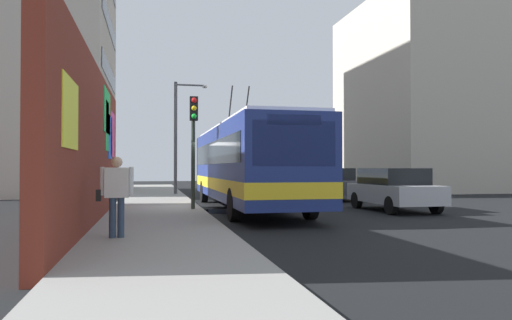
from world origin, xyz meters
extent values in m
plane|color=black|center=(0.00, 0.00, 0.00)|extent=(80.00, 80.00, 0.00)
cube|color=gray|center=(0.00, 1.60, 0.07)|extent=(48.00, 3.20, 0.15)
cube|color=maroon|center=(-4.41, 3.35, 2.15)|extent=(13.18, 0.30, 4.30)
cube|color=yellow|center=(-8.96, 3.19, 2.55)|extent=(1.65, 0.02, 1.23)
cube|color=green|center=(-1.84, 3.19, 2.94)|extent=(1.06, 0.02, 1.60)
cube|color=green|center=(-1.84, 3.19, 3.40)|extent=(2.19, 0.02, 1.40)
cube|color=#F2338C|center=(0.46, 3.19, 2.82)|extent=(1.59, 0.02, 1.63)
cube|color=blue|center=(-0.64, 3.19, 2.66)|extent=(1.36, 0.02, 1.50)
cube|color=#B2A899|center=(13.74, 9.20, 10.05)|extent=(11.55, 9.56, 20.10)
cube|color=black|center=(13.74, 4.40, 4.40)|extent=(9.82, 0.04, 1.10)
cube|color=black|center=(13.74, 4.40, 7.60)|extent=(9.82, 0.04, 1.10)
cube|color=black|center=(13.74, 4.40, 10.80)|extent=(9.82, 0.04, 1.10)
cube|color=#B2A899|center=(13.34, -17.00, 6.76)|extent=(12.08, 7.81, 13.51)
cube|color=black|center=(13.34, -20.93, 4.40)|extent=(10.27, 0.04, 1.10)
cube|color=black|center=(13.34, -20.93, 7.60)|extent=(10.27, 0.04, 1.10)
cube|color=black|center=(13.34, -20.93, 10.80)|extent=(10.27, 0.04, 1.10)
cube|color=navy|center=(0.15, -1.80, 1.77)|extent=(12.48, 2.63, 2.63)
cube|color=silver|center=(0.15, -1.80, 3.14)|extent=(11.98, 2.42, 0.12)
cube|color=yellow|center=(0.15, -1.80, 1.00)|extent=(12.50, 2.65, 0.44)
cube|color=black|center=(-6.07, -1.80, 2.23)|extent=(0.04, 2.23, 1.19)
cube|color=black|center=(0.15, -1.80, 2.16)|extent=(11.48, 2.66, 0.84)
cube|color=orange|center=(-6.06, -1.80, 2.83)|extent=(0.06, 1.44, 0.28)
cylinder|color=black|center=(2.02, -2.15, 3.98)|extent=(1.43, 0.06, 2.00)
cylinder|color=black|center=(2.02, -1.45, 3.98)|extent=(1.43, 0.06, 2.00)
cylinder|color=black|center=(-3.85, -2.99, 0.50)|extent=(1.00, 0.28, 1.00)
cylinder|color=black|center=(-3.85, -0.61, 0.50)|extent=(1.00, 0.28, 1.00)
cylinder|color=black|center=(4.14, -2.99, 0.50)|extent=(1.00, 0.28, 1.00)
cylinder|color=black|center=(4.14, -0.61, 0.50)|extent=(1.00, 0.28, 1.00)
cube|color=#B7B7BC|center=(-1.73, -7.00, 0.65)|extent=(4.16, 1.90, 0.66)
cube|color=black|center=(-1.64, -7.00, 1.28)|extent=(2.50, 1.71, 0.60)
cylinder|color=black|center=(-3.10, -7.85, 0.32)|extent=(0.64, 0.22, 0.64)
cylinder|color=black|center=(-3.10, -6.15, 0.32)|extent=(0.64, 0.22, 0.64)
cylinder|color=black|center=(-0.35, -7.85, 0.32)|extent=(0.64, 0.22, 0.64)
cylinder|color=black|center=(-0.35, -6.15, 0.32)|extent=(0.64, 0.22, 0.64)
cube|color=#38383D|center=(4.45, -7.00, 0.65)|extent=(4.06, 1.75, 0.66)
cube|color=black|center=(4.53, -7.00, 1.28)|extent=(2.43, 1.57, 0.60)
cylinder|color=black|center=(3.11, -7.77, 0.32)|extent=(0.64, 0.22, 0.64)
cylinder|color=black|center=(3.11, -6.23, 0.32)|extent=(0.64, 0.22, 0.64)
cylinder|color=black|center=(5.79, -7.77, 0.32)|extent=(0.64, 0.22, 0.64)
cylinder|color=black|center=(5.79, -6.23, 0.32)|extent=(0.64, 0.22, 0.64)
cylinder|color=#2D3F59|center=(-7.52, 2.42, 0.56)|extent=(0.14, 0.14, 0.83)
cylinder|color=#2D3F59|center=(-7.52, 2.59, 0.56)|extent=(0.14, 0.14, 0.83)
cube|color=silver|center=(-7.52, 2.50, 1.29)|extent=(0.22, 0.48, 0.62)
cylinder|color=silver|center=(-7.52, 2.21, 1.32)|extent=(0.09, 0.09, 0.59)
cylinder|color=silver|center=(-7.52, 2.79, 1.32)|extent=(0.09, 0.09, 0.59)
sphere|color=tan|center=(-7.52, 2.50, 1.71)|extent=(0.22, 0.22, 0.22)
cube|color=black|center=(-7.52, 2.86, 1.03)|extent=(0.14, 0.10, 0.24)
cylinder|color=#2D382D|center=(-0.97, 0.35, 2.13)|extent=(0.14, 0.14, 3.97)
cube|color=black|center=(-1.19, 0.35, 3.67)|extent=(0.20, 0.28, 0.84)
sphere|color=red|center=(-1.30, 0.35, 3.95)|extent=(0.18, 0.18, 0.18)
sphere|color=yellow|center=(-1.30, 0.35, 3.67)|extent=(0.18, 0.18, 0.18)
sphere|color=green|center=(-1.30, 0.35, 3.39)|extent=(0.18, 0.18, 0.18)
cylinder|color=#4C4C51|center=(9.05, 0.45, 3.28)|extent=(0.18, 0.18, 6.27)
cylinder|color=#4C4C51|center=(9.05, -0.36, 6.27)|extent=(0.10, 1.63, 0.10)
ellipsoid|color=silver|center=(9.05, -1.18, 6.22)|extent=(0.44, 0.28, 0.20)
cylinder|color=black|center=(-0.45, -0.60, 0.00)|extent=(1.92, 1.92, 0.00)
camera|label=1|loc=(-17.73, 1.83, 1.60)|focal=33.19mm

